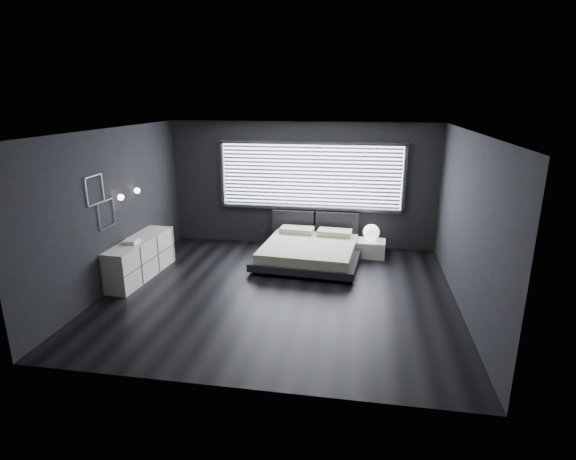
# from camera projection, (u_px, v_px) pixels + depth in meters

# --- Properties ---
(room) EXTENTS (6.04, 6.00, 2.80)m
(room) POSITION_uv_depth(u_px,v_px,m) (280.00, 216.00, 7.52)
(room) COLOR black
(room) RESTS_ON ground
(window) EXTENTS (4.14, 0.09, 1.52)m
(window) POSITION_uv_depth(u_px,v_px,m) (311.00, 176.00, 9.97)
(window) COLOR white
(window) RESTS_ON ground
(headboard) EXTENTS (1.96, 0.16, 0.52)m
(headboard) POSITION_uv_depth(u_px,v_px,m) (315.00, 222.00, 10.20)
(headboard) COLOR black
(headboard) RESTS_ON ground
(sconce_near) EXTENTS (0.18, 0.11, 0.11)m
(sconce_near) POSITION_uv_depth(u_px,v_px,m) (121.00, 197.00, 7.97)
(sconce_near) COLOR silver
(sconce_near) RESTS_ON ground
(sconce_far) EXTENTS (0.18, 0.11, 0.11)m
(sconce_far) POSITION_uv_depth(u_px,v_px,m) (137.00, 191.00, 8.53)
(sconce_far) COLOR silver
(sconce_far) RESTS_ON ground
(wall_art_upper) EXTENTS (0.01, 0.48, 0.48)m
(wall_art_upper) POSITION_uv_depth(u_px,v_px,m) (95.00, 190.00, 7.34)
(wall_art_upper) COLOR #47474C
(wall_art_upper) RESTS_ON ground
(wall_art_lower) EXTENTS (0.01, 0.48, 0.48)m
(wall_art_lower) POSITION_uv_depth(u_px,v_px,m) (107.00, 214.00, 7.71)
(wall_art_lower) COLOR #47474C
(wall_art_lower) RESTS_ON ground
(bed) EXTENTS (2.20, 2.11, 0.53)m
(bed) POSITION_uv_depth(u_px,v_px,m) (309.00, 251.00, 9.30)
(bed) COLOR black
(bed) RESTS_ON ground
(nightstand) EXTENTS (0.62, 0.53, 0.35)m
(nightstand) POSITION_uv_depth(u_px,v_px,m) (371.00, 248.00, 9.67)
(nightstand) COLOR white
(nightstand) RESTS_ON ground
(orb_lamp) EXTENTS (0.35, 0.35, 0.35)m
(orb_lamp) POSITION_uv_depth(u_px,v_px,m) (371.00, 232.00, 9.62)
(orb_lamp) COLOR white
(orb_lamp) RESTS_ON nightstand
(dresser) EXTENTS (0.62, 1.89, 0.75)m
(dresser) POSITION_uv_depth(u_px,v_px,m) (139.00, 258.00, 8.53)
(dresser) COLOR white
(dresser) RESTS_ON ground
(book_stack) EXTENTS (0.28, 0.36, 0.07)m
(book_stack) POSITION_uv_depth(u_px,v_px,m) (131.00, 241.00, 8.20)
(book_stack) COLOR silver
(book_stack) RESTS_ON dresser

